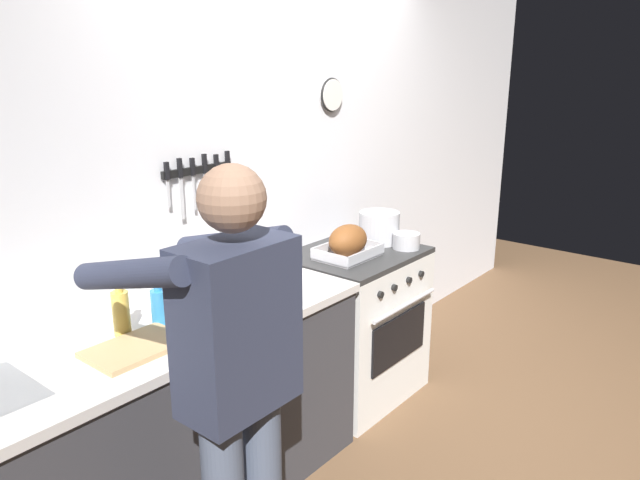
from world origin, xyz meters
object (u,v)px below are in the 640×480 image
person_cook (235,378)px  cutting_board (136,348)px  stove (354,324)px  roasting_pan (348,243)px  bottle_hot_sauce (239,261)px  bottle_vinegar (222,272)px  bottle_dish_soap (159,306)px  stock_pot (379,227)px  saucepan (406,241)px  bottle_cooking_oil (121,312)px

person_cook → cutting_board: size_ratio=4.61×
stove → roasting_pan: (-0.10, -0.02, 0.53)m
person_cook → roasting_pan: size_ratio=4.72×
bottle_hot_sauce → cutting_board: bearing=-158.7°
person_cook → bottle_vinegar: bearing=-45.3°
bottle_hot_sauce → bottle_dish_soap: bearing=-162.5°
stock_pot → bottle_dish_soap: bottle_dish_soap is taller
stove → bottle_hot_sauce: 0.89m
bottle_vinegar → roasting_pan: bearing=-8.4°
stock_pot → cutting_board: bearing=-176.8°
saucepan → bottle_dish_soap: bearing=171.9°
roasting_pan → saucepan: (0.35, -0.16, -0.04)m
roasting_pan → bottle_dish_soap: (-1.22, 0.06, -0.00)m
saucepan → bottle_dish_soap: 1.59m
stove → cutting_board: size_ratio=2.50×
roasting_pan → cutting_board: bearing=-177.3°
saucepan → bottle_dish_soap: (-1.57, 0.22, 0.04)m
bottle_dish_soap → saucepan: bearing=-8.1°
bottle_hot_sauce → bottle_cooking_oil: bearing=-168.0°
stove → bottle_cooking_oil: 1.58m
stove → saucepan: size_ratio=5.60×
stove → bottle_hot_sauce: bottle_hot_sauce is taller
person_cook → saucepan: (1.75, 0.42, -0.01)m
cutting_board → stove: bearing=3.3°
person_cook → bottle_cooking_oil: person_cook is taller
saucepan → bottle_vinegar: bearing=166.4°
stock_pot → bottle_cooking_oil: size_ratio=1.04×
bottle_hot_sauce → bottle_cooking_oil: (-0.79, -0.17, 0.03)m
saucepan → roasting_pan: bearing=155.4°
bottle_dish_soap → person_cook: bearing=-105.4°
person_cook → bottle_cooking_oil: 0.68m
cutting_board → bottle_dish_soap: (0.20, 0.13, 0.07)m
person_cook → bottle_vinegar: (0.58, 0.70, 0.05)m
stock_pot → saucepan: size_ratio=1.52×
stove → saucepan: bearing=-36.6°
saucepan → bottle_vinegar: (-1.17, 0.28, 0.06)m
saucepan → stove: bearing=143.4°
stove → bottle_hot_sauce: (-0.69, 0.24, 0.52)m
stock_pot → bottle_vinegar: bearing=175.7°
stove → person_cook: person_cook is taller
bottle_vinegar → stock_pot: bearing=-4.3°
person_cook → roasting_pan: person_cook is taller
stove → bottle_cooking_oil: size_ratio=3.84×
bottle_vinegar → stove: bearing=-6.1°
bottle_cooking_oil → bottle_dish_soap: bearing=-11.5°
stock_pot → bottle_vinegar: 1.18m
saucepan → bottle_hot_sauce: bottle_hot_sauce is taller
person_cook → saucepan: 1.80m
stove → roasting_pan: 0.55m
person_cook → roasting_pan: 1.51m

